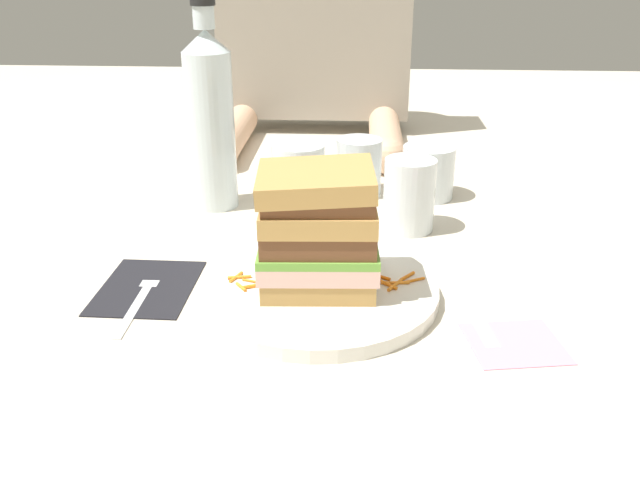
{
  "coord_description": "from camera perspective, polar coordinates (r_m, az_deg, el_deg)",
  "views": [
    {
      "loc": [
        0.03,
        -0.65,
        0.36
      ],
      "look_at": [
        -0.01,
        0.03,
        0.06
      ],
      "focal_mm": 37.88,
      "sensor_mm": 36.0,
      "label": 1
    }
  ],
  "objects": [
    {
      "name": "carrot_shred_6",
      "position": [
        0.76,
        7.4,
        -3.04
      ],
      "size": [
        0.02,
        0.02,
        0.0
      ],
      "primitive_type": "cylinder",
      "rotation": [
        0.0,
        1.57,
        0.88
      ],
      "color": "orange",
      "rests_on": "main_plate"
    },
    {
      "name": "carrot_shred_2",
      "position": [
        0.76,
        -6.81,
        -3.13
      ],
      "size": [
        0.03,
        0.01,
        0.0
      ],
      "primitive_type": "cylinder",
      "rotation": [
        0.0,
        1.57,
        3.34
      ],
      "color": "orange",
      "rests_on": "main_plate"
    },
    {
      "name": "carrot_shred_10",
      "position": [
        0.74,
        6.37,
        -3.6
      ],
      "size": [
        0.03,
        0.01,
        0.0
      ],
      "primitive_type": "cylinder",
      "rotation": [
        0.0,
        1.57,
        0.08
      ],
      "color": "orange",
      "rests_on": "main_plate"
    },
    {
      "name": "knife",
      "position": [
        0.75,
        12.37,
        -5.0
      ],
      "size": [
        0.04,
        0.2,
        0.0
      ],
      "color": "silver",
      "rests_on": "ground_plane"
    },
    {
      "name": "sandwich",
      "position": [
        0.71,
        -0.18,
        0.81
      ],
      "size": [
        0.13,
        0.11,
        0.13
      ],
      "color": "tan",
      "rests_on": "main_plate"
    },
    {
      "name": "carrot_shred_9",
      "position": [
        0.75,
        8.0,
        -3.38
      ],
      "size": [
        0.02,
        0.01,
        0.0
      ],
      "primitive_type": "cylinder",
      "rotation": [
        0.0,
        1.57,
        3.63
      ],
      "color": "orange",
      "rests_on": "main_plate"
    },
    {
      "name": "diner_across",
      "position": [
        1.39,
        -0.54,
        18.65
      ],
      "size": [
        0.38,
        0.42,
        0.53
      ],
      "color": "#DBAD89",
      "rests_on": "ground_plane"
    },
    {
      "name": "fork",
      "position": [
        0.77,
        -14.85,
        -4.4
      ],
      "size": [
        0.02,
        0.17,
        0.0
      ],
      "color": "silver",
      "rests_on": "napkin_dark"
    },
    {
      "name": "main_plate",
      "position": [
        0.74,
        -0.14,
        -4.31
      ],
      "size": [
        0.26,
        0.26,
        0.02
      ],
      "primitive_type": "cylinder",
      "color": "white",
      "rests_on": "ground_plane"
    },
    {
      "name": "empty_tumbler_0",
      "position": [
        0.97,
        -1.83,
        5.21
      ],
      "size": [
        0.08,
        0.08,
        0.1
      ],
      "primitive_type": "cylinder",
      "color": "silver",
      "rests_on": "ground_plane"
    },
    {
      "name": "napkin_pink",
      "position": [
        0.69,
        16.14,
        -8.36
      ],
      "size": [
        0.1,
        0.1,
        0.0
      ],
      "primitive_type": "cube",
      "rotation": [
        0.0,
        0.0,
        0.16
      ],
      "color": "pink",
      "rests_on": "ground_plane"
    },
    {
      "name": "carrot_shred_4",
      "position": [
        0.74,
        -5.38,
        -3.83
      ],
      "size": [
        0.03,
        0.02,
        0.0
      ],
      "primitive_type": "cylinder",
      "rotation": [
        0.0,
        1.57,
        3.55
      ],
      "color": "orange",
      "rests_on": "main_plate"
    },
    {
      "name": "carrot_shred_0",
      "position": [
        0.76,
        -7.11,
        -3.11
      ],
      "size": [
        0.01,
        0.02,
        0.0
      ],
      "primitive_type": "cylinder",
      "rotation": [
        0.0,
        1.57,
        4.32
      ],
      "color": "orange",
      "rests_on": "main_plate"
    },
    {
      "name": "carrot_shred_7",
      "position": [
        0.74,
        5.79,
        -3.64
      ],
      "size": [
        0.02,
        0.02,
        0.0
      ],
      "primitive_type": "cylinder",
      "rotation": [
        0.0,
        1.57,
        2.37
      ],
      "color": "orange",
      "rests_on": "main_plate"
    },
    {
      "name": "ground_plane",
      "position": [
        0.75,
        0.48,
        -4.86
      ],
      "size": [
        3.0,
        3.0,
        0.0
      ],
      "primitive_type": "plane",
      "color": "beige"
    },
    {
      "name": "carrot_shred_5",
      "position": [
        0.74,
        6.35,
        -3.75
      ],
      "size": [
        0.02,
        0.03,
        0.0
      ],
      "primitive_type": "cylinder",
      "rotation": [
        0.0,
        1.57,
        1.02
      ],
      "color": "orange",
      "rests_on": "main_plate"
    },
    {
      "name": "empty_tumbler_2",
      "position": [
        1.04,
        9.11,
        5.69
      ],
      "size": [
        0.08,
        0.08,
        0.08
      ],
      "primitive_type": "cylinder",
      "color": "silver",
      "rests_on": "ground_plane"
    },
    {
      "name": "carrot_shred_8",
      "position": [
        0.75,
        5.21,
        -3.13
      ],
      "size": [
        0.02,
        0.01,
        0.0
      ],
      "primitive_type": "cylinder",
      "rotation": [
        0.0,
        1.57,
        2.62
      ],
      "color": "orange",
      "rests_on": "main_plate"
    },
    {
      "name": "juice_glass",
      "position": [
        0.91,
        7.52,
        3.44
      ],
      "size": [
        0.07,
        0.07,
        0.1
      ],
      "color": "white",
      "rests_on": "ground_plane"
    },
    {
      "name": "water_bottle",
      "position": [
        0.98,
        -9.26,
        10.1
      ],
      "size": [
        0.07,
        0.07,
        0.29
      ],
      "color": "silver",
      "rests_on": "ground_plane"
    },
    {
      "name": "napkin_dark",
      "position": [
        0.79,
        -14.37,
        -3.84
      ],
      "size": [
        0.11,
        0.14,
        0.0
      ],
      "primitive_type": "cube",
      "rotation": [
        0.0,
        0.0,
        -0.01
      ],
      "color": "black",
      "rests_on": "ground_plane"
    },
    {
      "name": "carrot_shred_3",
      "position": [
        0.73,
        -6.68,
        -3.96
      ],
      "size": [
        0.01,
        0.02,
        0.0
      ],
      "primitive_type": "cylinder",
      "rotation": [
        0.0,
        1.57,
        2.22
      ],
      "color": "orange",
      "rests_on": "main_plate"
    },
    {
      "name": "carrot_shred_1",
      "position": [
        0.75,
        -5.57,
        -3.45
      ],
      "size": [
        0.03,
        0.01,
        0.0
      ],
      "primitive_type": "cylinder",
      "rotation": [
        0.0,
        1.57,
        2.82
      ],
      "color": "orange",
      "rests_on": "main_plate"
    },
    {
      "name": "empty_tumbler_1",
      "position": [
        1.04,
        3.3,
        6.18
      ],
      "size": [
        0.07,
        0.07,
        0.09
      ],
      "primitive_type": "cylinder",
      "color": "silver",
      "rests_on": "ground_plane"
    }
  ]
}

